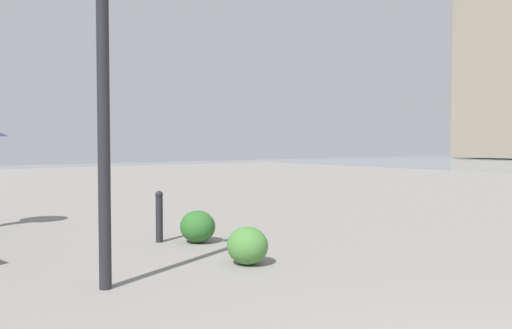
# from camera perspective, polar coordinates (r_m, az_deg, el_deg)

# --- Properties ---
(lamppost) EXTENTS (0.98, 0.28, 4.05)m
(lamppost) POSITION_cam_1_polar(r_m,az_deg,el_deg) (6.24, -16.38, 11.74)
(lamppost) COLOR #232328
(lamppost) RESTS_ON ground
(bollard_mid) EXTENTS (0.13, 0.13, 0.87)m
(bollard_mid) POSITION_cam_1_polar(r_m,az_deg,el_deg) (8.97, -10.51, -5.49)
(bollard_mid) COLOR #232328
(bollard_mid) RESTS_ON ground
(shrub_low) EXTENTS (0.61, 0.55, 0.52)m
(shrub_low) POSITION_cam_1_polar(r_m,az_deg,el_deg) (7.26, -0.95, -8.85)
(shrub_low) COLOR #477F38
(shrub_low) RESTS_ON ground
(shrub_round) EXTENTS (0.63, 0.57, 0.54)m
(shrub_round) POSITION_cam_1_polar(r_m,az_deg,el_deg) (8.86, -6.38, -6.75)
(shrub_round) COLOR #2D6628
(shrub_round) RESTS_ON ground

